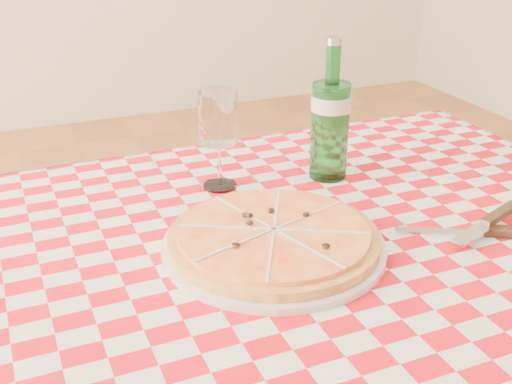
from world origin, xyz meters
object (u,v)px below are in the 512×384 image
at_px(dining_table, 281,291).
at_px(wine_glass, 219,141).
at_px(water_bottle, 331,110).
at_px(pizza_plate, 274,237).

xyz_separation_m(dining_table, wine_glass, (-0.02, 0.23, 0.19)).
distance_m(dining_table, water_bottle, 0.35).
relative_size(dining_table, water_bottle, 4.49).
xyz_separation_m(pizza_plate, wine_glass, (0.00, 0.25, 0.07)).
height_order(dining_table, water_bottle, water_bottle).
xyz_separation_m(dining_table, water_bottle, (0.19, 0.19, 0.23)).
relative_size(dining_table, pizza_plate, 3.49).
bearing_deg(pizza_plate, wine_glass, 88.98).
bearing_deg(water_bottle, wine_glass, 170.02).
distance_m(dining_table, wine_glass, 0.30).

